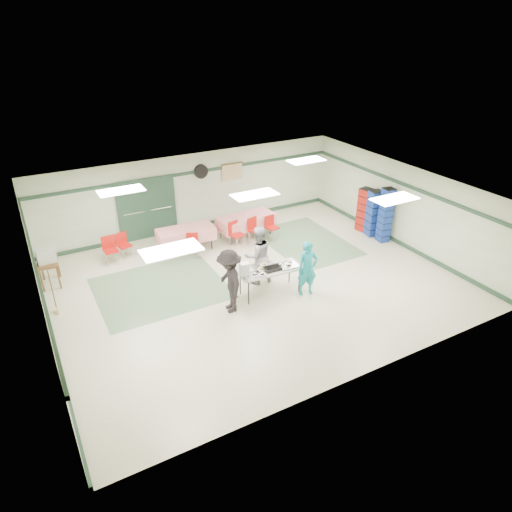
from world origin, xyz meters
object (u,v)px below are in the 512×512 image
dining_table_a (246,221)px  chair_b (235,232)px  chair_loose_a (123,243)px  crate_stack_blue_a (374,213)px  serving_table (270,270)px  volunteer_teal (307,268)px  chair_d (192,243)px  dining_table_b (186,234)px  chair_loose_b (110,247)px  office_printer (46,255)px  broom (52,290)px  crate_stack_red (365,210)px  volunteer_grey (258,255)px  crate_stack_blue_b (386,215)px  chair_a (254,227)px  printer_table (48,265)px  volunteer_dark (230,281)px  chair_c (271,225)px

dining_table_a → chair_b: bearing=-146.1°
chair_loose_a → crate_stack_blue_a: 8.44m
serving_table → chair_loose_a: chair_loose_a is taller
volunteer_teal → dining_table_a: bearing=97.4°
serving_table → chair_d: size_ratio=2.25×
dining_table_b → chair_loose_b: chair_loose_b is taller
office_printer → broom: bearing=-97.2°
chair_loose_a → crate_stack_red: 8.30m
volunteer_grey → chair_loose_a: volunteer_grey is taller
volunteer_teal → dining_table_b: (-1.93, 4.11, -0.21)m
crate_stack_blue_b → broom: bearing=175.2°
volunteer_grey → chair_d: 2.59m
dining_table_a → crate_stack_red: size_ratio=1.31×
dining_table_b → chair_a: bearing=-10.6°
crate_stack_red → office_printer: (-10.30, 1.37, 0.16)m
dining_table_a → broom: (-6.47, -1.72, 0.08)m
volunteer_grey → chair_d: size_ratio=2.13×
serving_table → crate_stack_blue_b: 5.16m
chair_d → chair_loose_b: size_ratio=0.91×
dining_table_a → crate_stack_red: (3.91, -1.57, 0.21)m
chair_a → printer_table: bearing=158.9°
volunteer_dark → volunteer_grey: bearing=133.3°
chair_loose_a → printer_table: 2.36m
chair_loose_b → office_printer: size_ratio=1.83×
volunteer_grey → crate_stack_blue_b: bearing=-173.1°
broom → serving_table: bearing=-30.9°
serving_table → office_printer: 6.25m
chair_a → chair_c: size_ratio=1.07×
volunteer_grey → volunteer_dark: 1.61m
chair_a → chair_loose_b: (-4.60, 0.85, 0.00)m
chair_b → chair_d: 1.51m
chair_a → chair_d: 2.22m
crate_stack_red → chair_d: bearing=170.8°
dining_table_a → office_printer: bearing=176.9°
volunteer_grey → chair_c: size_ratio=2.09×
volunteer_dark → chair_loose_b: 4.64m
crate_stack_red → serving_table: bearing=-158.1°
serving_table → chair_loose_a: size_ratio=2.20×
volunteer_dark → printer_table: bearing=-124.2°
crate_stack_red → printer_table: bearing=172.4°
crate_stack_blue_b → dining_table_b: bearing=157.0°
chair_a → crate_stack_red: size_ratio=0.57×
volunteer_dark → chair_c: bearing=144.8°
serving_table → volunteer_teal: size_ratio=1.16×
chair_d → office_printer: size_ratio=1.67×
volunteer_dark → chair_loose_b: bearing=-144.1°
chair_loose_b → crate_stack_blue_a: crate_stack_blue_a is taller
serving_table → broom: bearing=164.8°
volunteer_dark → crate_stack_blue_a: bearing=114.3°
dining_table_a → chair_loose_a: bearing=168.5°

